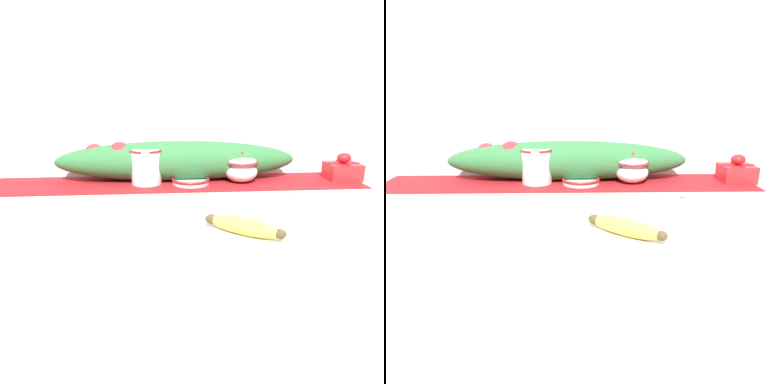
% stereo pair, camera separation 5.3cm
% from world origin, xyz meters
% --- Properties ---
extents(countertop, '(1.39, 0.71, 0.87)m').
position_xyz_m(countertop, '(0.00, 0.00, 0.44)').
color(countertop, beige).
rests_on(countertop, ground_plane).
extents(back_wall, '(2.19, 0.04, 2.40)m').
position_xyz_m(back_wall, '(0.00, 0.37, 1.20)').
color(back_wall, silver).
rests_on(back_wall, ground_plane).
extents(table_runner, '(1.28, 0.23, 0.00)m').
position_xyz_m(table_runner, '(0.00, 0.23, 0.88)').
color(table_runner, '#A8191E').
rests_on(table_runner, countertop).
extents(cream_pitcher, '(0.11, 0.13, 0.12)m').
position_xyz_m(cream_pitcher, '(-0.10, 0.23, 0.94)').
color(cream_pitcher, white).
rests_on(cream_pitcher, countertop).
extents(sugar_bowl, '(0.12, 0.12, 0.11)m').
position_xyz_m(sugar_bowl, '(0.22, 0.23, 0.92)').
color(sugar_bowl, white).
rests_on(sugar_bowl, countertop).
extents(small_dish, '(0.13, 0.13, 0.02)m').
position_xyz_m(small_dish, '(0.05, 0.21, 0.89)').
color(small_dish, white).
rests_on(small_dish, countertop).
extents(banana, '(0.18, 0.14, 0.04)m').
position_xyz_m(banana, '(0.13, -0.24, 0.90)').
color(banana, '#DBCC4C').
rests_on(banana, countertop).
extents(spoon, '(0.17, 0.08, 0.01)m').
position_xyz_m(spoon, '(0.34, 0.05, 0.88)').
color(spoon, silver).
rests_on(spoon, countertop).
extents(gift_box, '(0.11, 0.10, 0.10)m').
position_xyz_m(gift_box, '(0.59, 0.23, 0.91)').
color(gift_box, red).
rests_on(gift_box, countertop).
extents(poinsettia_garland, '(0.85, 0.15, 0.14)m').
position_xyz_m(poinsettia_garland, '(-0.01, 0.27, 0.95)').
color(poinsettia_garland, '#2D6B38').
rests_on(poinsettia_garland, countertop).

